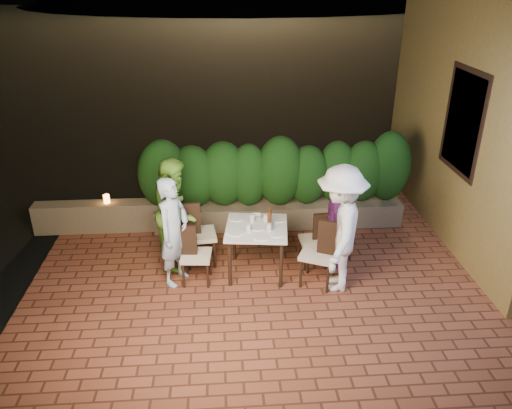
{
  "coord_description": "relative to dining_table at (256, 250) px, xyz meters",
  "views": [
    {
      "loc": [
        -0.74,
        -5.36,
        4.04
      ],
      "look_at": [
        -0.29,
        0.9,
        1.05
      ],
      "focal_mm": 35.0,
      "sensor_mm": 36.0,
      "label": 1
    }
  ],
  "objects": [
    {
      "name": "ground",
      "position": [
        0.29,
        -0.8,
        -0.4
      ],
      "size": [
        400.0,
        400.0,
        0.0
      ],
      "primitive_type": "plane",
      "color": "black",
      "rests_on": "ground"
    },
    {
      "name": "terrace_floor",
      "position": [
        0.29,
        -0.3,
        -0.45
      ],
      "size": [
        7.0,
        6.0,
        0.15
      ],
      "primitive_type": "cube",
      "color": "brown",
      "rests_on": "ground"
    },
    {
      "name": "building_wall",
      "position": [
        3.89,
        1.2,
        2.12
      ],
      "size": [
        1.6,
        5.0,
        5.0
      ],
      "primitive_type": "cube",
      "color": "olive",
      "rests_on": "ground"
    },
    {
      "name": "window_pane",
      "position": [
        3.11,
        0.7,
        1.62
      ],
      "size": [
        0.08,
        1.0,
        1.4
      ],
      "primitive_type": "cube",
      "color": "black",
      "rests_on": "building_wall"
    },
    {
      "name": "window_frame",
      "position": [
        3.1,
        0.7,
        1.62
      ],
      "size": [
        0.06,
        1.15,
        1.55
      ],
      "primitive_type": "cube",
      "color": "black",
      "rests_on": "building_wall"
    },
    {
      "name": "planter",
      "position": [
        0.49,
        1.5,
        -0.17
      ],
      "size": [
        4.2,
        0.55,
        0.4
      ],
      "primitive_type": "cube",
      "color": "brown",
      "rests_on": "ground"
    },
    {
      "name": "hedge",
      "position": [
        0.49,
        1.5,
        0.57
      ],
      "size": [
        4.0,
        0.7,
        1.1
      ],
      "primitive_type": null,
      "color": "#143A0F",
      "rests_on": "planter"
    },
    {
      "name": "parapet",
      "position": [
        -2.51,
        1.5,
        -0.12
      ],
      "size": [
        2.2,
        0.3,
        0.5
      ],
      "primitive_type": "cube",
      "color": "brown",
      "rests_on": "ground"
    },
    {
      "name": "hill",
      "position": [
        2.29,
        59.2,
        -4.38
      ],
      "size": [
        52.0,
        40.0,
        22.0
      ],
      "primitive_type": "ellipsoid",
      "color": "black",
      "rests_on": "ground"
    },
    {
      "name": "dining_table",
      "position": [
        0.0,
        0.0,
        0.0
      ],
      "size": [
        0.95,
        0.95,
        0.75
      ],
      "primitive_type": null,
      "rotation": [
        0.0,
        0.0,
        -0.12
      ],
      "color": "white",
      "rests_on": "ground"
    },
    {
      "name": "plate_nw",
      "position": [
        -0.3,
        -0.15,
        0.38
      ],
      "size": [
        0.24,
        0.24,
        0.01
      ],
      "primitive_type": "cylinder",
      "color": "white",
      "rests_on": "dining_table"
    },
    {
      "name": "plate_sw",
      "position": [
        -0.26,
        0.28,
        0.38
      ],
      "size": [
        0.22,
        0.22,
        0.01
      ],
      "primitive_type": "cylinder",
      "color": "white",
      "rests_on": "dining_table"
    },
    {
      "name": "plate_ne",
      "position": [
        0.26,
        -0.23,
        0.38
      ],
      "size": [
        0.22,
        0.22,
        0.01
      ],
      "primitive_type": "cylinder",
      "color": "white",
      "rests_on": "dining_table"
    },
    {
      "name": "plate_se",
      "position": [
        0.32,
        0.21,
        0.38
      ],
      "size": [
        0.23,
        0.23,
        0.01
      ],
      "primitive_type": "cylinder",
      "color": "white",
      "rests_on": "dining_table"
    },
    {
      "name": "plate_centre",
      "position": [
        0.01,
        -0.02,
        0.38
      ],
      "size": [
        0.24,
        0.24,
        0.01
      ],
      "primitive_type": "cylinder",
      "color": "white",
      "rests_on": "dining_table"
    },
    {
      "name": "plate_front",
      "position": [
        0.04,
        -0.31,
        0.38
      ],
      "size": [
        0.21,
        0.21,
        0.01
      ],
      "primitive_type": "cylinder",
      "color": "white",
      "rests_on": "dining_table"
    },
    {
      "name": "glass_nw",
      "position": [
        -0.12,
        -0.13,
        0.43
      ],
      "size": [
        0.07,
        0.07,
        0.11
      ],
      "primitive_type": "cylinder",
      "color": "silver",
      "rests_on": "dining_table"
    },
    {
      "name": "glass_sw",
      "position": [
        -0.05,
        0.15,
        0.44
      ],
      "size": [
        0.07,
        0.07,
        0.12
      ],
      "primitive_type": "cylinder",
      "color": "silver",
      "rests_on": "dining_table"
    },
    {
      "name": "glass_ne",
      "position": [
        0.16,
        -0.14,
        0.43
      ],
      "size": [
        0.07,
        0.07,
        0.11
      ],
      "primitive_type": "cylinder",
      "color": "silver",
      "rests_on": "dining_table"
    },
    {
      "name": "glass_se",
      "position": [
        0.14,
        0.16,
        0.43
      ],
      "size": [
        0.06,
        0.06,
        0.11
      ],
      "primitive_type": "cylinder",
      "color": "silver",
      "rests_on": "dining_table"
    },
    {
      "name": "beer_bottle",
      "position": [
        0.18,
        0.01,
        0.53
      ],
      "size": [
        0.06,
        0.06,
        0.3
      ],
      "primitive_type": null,
      "color": "#4E250D",
      "rests_on": "dining_table"
    },
    {
      "name": "bowl",
      "position": [
        0.02,
        0.29,
        0.39
      ],
      "size": [
        0.17,
        0.17,
        0.04
      ],
      "primitive_type": "imported",
      "rotation": [
        0.0,
        0.0,
        -0.1
      ],
      "color": "white",
      "rests_on": "dining_table"
    },
    {
      "name": "chair_left_front",
      "position": [
        -0.85,
        -0.17,
        0.06
      ],
      "size": [
        0.44,
        0.44,
        0.88
      ],
      "primitive_type": null,
      "rotation": [
        0.0,
        0.0,
        -0.08
      ],
      "color": "black",
      "rests_on": "ground"
    },
    {
      "name": "chair_left_back",
      "position": [
        -0.82,
        0.34,
        0.12
      ],
      "size": [
        0.51,
        0.51,
        1.0
      ],
      "primitive_type": null,
      "rotation": [
        0.0,
        0.0,
        0.12
      ],
      "color": "black",
      "rests_on": "ground"
    },
    {
      "name": "chair_right_front",
      "position": [
        0.83,
        -0.33,
        0.12
      ],
      "size": [
        0.61,
        0.61,
        1.0
      ],
      "primitive_type": null,
      "rotation": [
        0.0,
        0.0,
        2.71
      ],
      "color": "black",
      "rests_on": "ground"
    },
    {
      "name": "chair_right_back",
      "position": [
        0.85,
        0.16,
        0.05
      ],
      "size": [
        0.41,
        0.41,
        0.84
      ],
      "primitive_type": null,
      "rotation": [
        0.0,
        0.0,
        3.2
      ],
      "color": "black",
      "rests_on": "ground"
    },
    {
      "name": "diner_blue",
      "position": [
        -1.14,
        -0.13,
        0.41
      ],
      "size": [
        0.6,
        0.68,
        1.57
      ],
      "primitive_type": "imported",
      "rotation": [
        0.0,
        0.0,
        1.08
      ],
      "color": "#A8BED8",
      "rests_on": "ground"
    },
    {
      "name": "diner_green",
      "position": [
        -1.15,
        0.39,
        0.45
      ],
      "size": [
        0.68,
        0.85,
        1.65
      ],
      "primitive_type": "imported",
      "rotation": [
        0.0,
        0.0,
        1.5
      ],
      "color": "#79C13C",
      "rests_on": "ground"
    },
    {
      "name": "diner_white",
      "position": [
        1.08,
        -0.42,
        0.52
      ],
      "size": [
        0.97,
        1.3,
        1.79
      ],
      "primitive_type": "imported",
      "rotation": [
        0.0,
        0.0,
        -1.87
      ],
      "color": "white",
      "rests_on": "ground"
    },
    {
      "name": "diner_purple",
      "position": [
        1.19,
        0.18,
        0.38
      ],
      "size": [
        0.6,
        0.96,
        1.52
      ],
      "primitive_type": "imported",
      "rotation": [
        0.0,
        0.0,
        -1.85
      ],
      "color": "#6B2674",
      "rests_on": "ground"
    },
    {
      "name": "parapet_lamp",
      "position": [
        -2.39,
        1.5,
        0.2
      ],
      "size": [
        0.1,
        0.1,
        0.14
      ],
      "primitive_type": "cylinder",
      "color": "orange",
      "rests_on": "parapet"
    }
  ]
}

